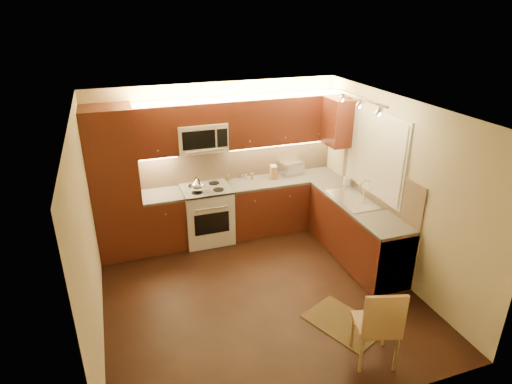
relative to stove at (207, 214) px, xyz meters
name	(u,v)px	position (x,y,z in m)	size (l,w,h in m)	color
floor	(259,294)	(0.30, -1.68, -0.46)	(4.00, 4.00, 0.01)	black
ceiling	(259,110)	(0.30, -1.68, 2.04)	(4.00, 4.00, 0.01)	beige
wall_back	(218,160)	(0.30, 0.32, 0.79)	(4.00, 0.01, 2.50)	#C4B88F
wall_front	(339,310)	(0.30, -3.67, 0.79)	(4.00, 0.01, 2.50)	#C4B88F
wall_left	(87,237)	(-1.70, -1.68, 0.79)	(0.01, 4.00, 2.50)	#C4B88F
wall_right	(396,189)	(2.30, -1.68, 0.79)	(0.01, 4.00, 2.50)	#C4B88F
pantry	(115,185)	(-1.35, 0.02, 0.69)	(0.70, 0.60, 2.30)	#44180E
base_cab_back_left	(164,221)	(-0.69, 0.02, -0.03)	(0.62, 0.60, 0.86)	#44180E
counter_back_left	(162,195)	(-0.69, 0.02, 0.42)	(0.62, 0.60, 0.04)	#353230
base_cab_back_right	(283,204)	(1.34, 0.02, -0.03)	(1.92, 0.60, 0.86)	#44180E
counter_back_right	(284,179)	(1.34, 0.02, 0.42)	(1.92, 0.60, 0.04)	#353230
base_cab_right	(356,232)	(2.00, -1.28, -0.03)	(0.60, 2.00, 0.86)	#44180E
counter_right	(359,205)	(2.00, -1.28, 0.42)	(0.60, 2.00, 0.04)	#353230
dishwasher	(383,255)	(2.00, -1.98, -0.03)	(0.58, 0.60, 0.84)	silver
backsplash_back	(239,160)	(0.65, 0.31, 0.74)	(3.30, 0.02, 0.60)	tan
backsplash_right	(378,182)	(2.29, -1.28, 0.74)	(0.02, 2.00, 0.60)	tan
upper_cab_back_left	(155,131)	(-0.69, 0.15, 1.42)	(0.62, 0.35, 0.75)	#44180E
upper_cab_back_right	(282,119)	(1.34, 0.15, 1.42)	(1.92, 0.35, 0.75)	#44180E
upper_cab_bridge	(200,112)	(0.00, 0.15, 1.63)	(0.76, 0.35, 0.31)	#44180E
upper_cab_right_corner	(338,122)	(2.12, -0.28, 1.42)	(0.35, 0.50, 0.75)	#44180E
stove	(207,214)	(0.00, 0.00, 0.00)	(0.76, 0.65, 0.92)	silver
microwave	(201,137)	(0.00, 0.14, 1.26)	(0.76, 0.38, 0.44)	silver
window_frame	(375,153)	(2.29, -1.12, 1.14)	(0.03, 1.44, 1.24)	silver
window_blinds	(374,153)	(2.27, -1.12, 1.14)	(0.02, 1.36, 1.16)	silver
sink	(354,195)	(2.00, -1.12, 0.52)	(0.52, 0.86, 0.15)	silver
faucet	(365,189)	(2.18, -1.12, 0.59)	(0.20, 0.04, 0.30)	silver
track_light_bar	(361,98)	(1.85, -1.27, 2.00)	(0.04, 1.20, 0.03)	silver
kettle	(198,185)	(-0.15, -0.11, 0.58)	(0.21, 0.21, 0.24)	silver
toaster_oven	(291,168)	(1.54, 0.18, 0.55)	(0.37, 0.28, 0.22)	silver
knife_block	(274,172)	(1.18, 0.08, 0.55)	(0.10, 0.16, 0.22)	#A9894C
spice_jar_a	(242,176)	(0.68, 0.26, 0.48)	(0.05, 0.05, 0.08)	silver
spice_jar_b	(228,177)	(0.44, 0.25, 0.49)	(0.04, 0.04, 0.09)	olive
spice_jar_c	(246,176)	(0.73, 0.21, 0.49)	(0.04, 0.04, 0.10)	silver
spice_jar_d	(252,176)	(0.83, 0.16, 0.49)	(0.05, 0.05, 0.11)	olive
soap_bottle	(347,179)	(2.18, -0.59, 0.54)	(0.09, 0.09, 0.20)	white
rug	(343,323)	(1.08, -2.58, -0.45)	(0.60, 0.90, 0.01)	black
dining_chair	(376,323)	(1.09, -3.17, 0.03)	(0.43, 0.43, 0.98)	#A9894C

